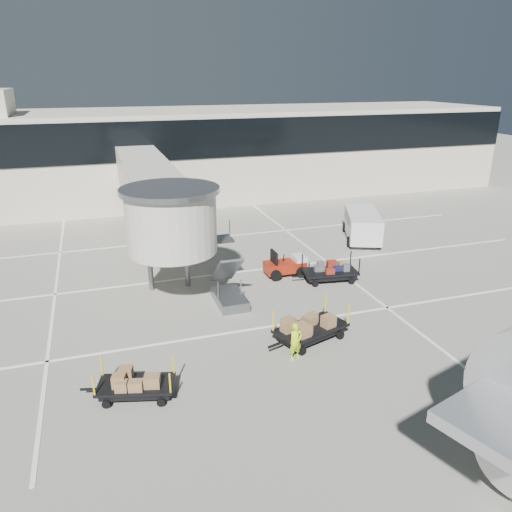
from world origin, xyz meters
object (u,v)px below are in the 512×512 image
object	(u,v)px
suitcase_cart	(330,273)
ground_worker	(296,341)
box_cart_near	(310,328)
minivan	(362,223)
baggage_tug	(286,266)
box_cart_far	(136,385)

from	to	relation	value
suitcase_cart	ground_worker	size ratio (longest dim) A/B	2.35
box_cart_near	minivan	size ratio (longest dim) A/B	0.72
baggage_tug	minivan	xyz separation A→B (m)	(7.62, 4.69, 0.62)
suitcase_cart	minivan	world-z (taller)	minivan
baggage_tug	minivan	size ratio (longest dim) A/B	0.43
minivan	suitcase_cart	bearing A→B (deg)	-108.79
box_cart_near	box_cart_far	xyz separation A→B (m)	(-7.70, -1.81, -0.12)
baggage_tug	box_cart_far	world-z (taller)	baggage_tug
suitcase_cart	ground_worker	world-z (taller)	ground_worker
ground_worker	box_cart_near	bearing A→B (deg)	31.34
baggage_tug	minivan	world-z (taller)	minivan
box_cart_near	suitcase_cart	bearing A→B (deg)	38.72
baggage_tug	box_cart_near	bearing A→B (deg)	-103.67
box_cart_far	minivan	world-z (taller)	minivan
baggage_tug	ground_worker	xyz separation A→B (m)	(-2.98, -8.67, 0.24)
ground_worker	minivan	distance (m)	17.06
minivan	box_cart_far	bearing A→B (deg)	-118.15
box_cart_near	ground_worker	bearing A→B (deg)	-152.85
box_cart_far	minivan	xyz separation A→B (m)	(17.10, 13.96, 0.68)
suitcase_cart	box_cart_near	size ratio (longest dim) A/B	0.94
suitcase_cart	box_cart_far	distance (m)	13.81
ground_worker	minivan	size ratio (longest dim) A/B	0.29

